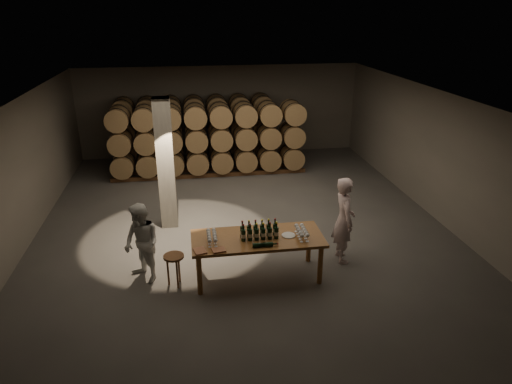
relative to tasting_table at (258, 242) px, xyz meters
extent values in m
plane|color=#53504D|center=(0.00, 2.50, -0.80)|extent=(12.00, 12.00, 0.00)
plane|color=#605E59|center=(0.00, 2.50, 2.40)|extent=(12.00, 12.00, 0.00)
plane|color=slate|center=(0.00, 8.50, 0.80)|extent=(10.00, 0.00, 10.00)
plane|color=slate|center=(0.00, -3.50, 0.80)|extent=(10.00, 0.00, 10.00)
plane|color=slate|center=(-5.00, 2.50, 0.80)|extent=(0.00, 12.00, 12.00)
plane|color=slate|center=(5.00, 2.50, 0.80)|extent=(0.00, 12.00, 12.00)
cube|color=slate|center=(-1.80, 2.70, 0.80)|extent=(0.40, 0.40, 3.20)
cylinder|color=brown|center=(-1.18, -0.43, -0.38)|extent=(0.10, 0.10, 0.84)
cylinder|color=brown|center=(1.18, -0.43, -0.38)|extent=(0.10, 0.10, 0.84)
cylinder|color=brown|center=(-1.18, 0.43, -0.38)|extent=(0.10, 0.10, 0.84)
cylinder|color=brown|center=(1.18, 0.43, -0.38)|extent=(0.10, 0.10, 0.84)
cube|color=brown|center=(0.00, 0.00, 0.07)|extent=(2.60, 1.10, 0.06)
cube|color=brown|center=(-0.96, 7.40, -0.74)|extent=(5.48, 0.10, 0.12)
cube|color=brown|center=(-0.96, 8.00, -0.74)|extent=(5.48, 0.10, 0.12)
cylinder|color=#936742|center=(-3.30, 7.70, -0.33)|extent=(0.70, 0.95, 0.70)
cylinder|color=black|center=(-3.30, 7.44, -0.33)|extent=(0.73, 0.04, 0.73)
cylinder|color=black|center=(-3.30, 7.96, -0.33)|extent=(0.73, 0.04, 0.73)
cylinder|color=#936742|center=(-2.52, 7.70, -0.33)|extent=(0.70, 0.95, 0.70)
cylinder|color=black|center=(-2.52, 7.44, -0.33)|extent=(0.73, 0.04, 0.73)
cylinder|color=black|center=(-2.52, 7.96, -0.33)|extent=(0.73, 0.04, 0.73)
cylinder|color=#936742|center=(-1.74, 7.70, -0.33)|extent=(0.70, 0.95, 0.70)
cylinder|color=black|center=(-1.74, 7.44, -0.33)|extent=(0.73, 0.04, 0.73)
cylinder|color=black|center=(-1.74, 7.96, -0.33)|extent=(0.73, 0.04, 0.73)
cylinder|color=#936742|center=(-0.96, 7.70, -0.33)|extent=(0.70, 0.95, 0.70)
cylinder|color=black|center=(-0.96, 7.44, -0.33)|extent=(0.73, 0.04, 0.73)
cylinder|color=black|center=(-0.96, 7.96, -0.33)|extent=(0.73, 0.04, 0.73)
cylinder|color=#936742|center=(-0.18, 7.70, -0.33)|extent=(0.70, 0.95, 0.70)
cylinder|color=black|center=(-0.18, 7.44, -0.33)|extent=(0.73, 0.04, 0.73)
cylinder|color=black|center=(-0.18, 7.96, -0.33)|extent=(0.73, 0.04, 0.73)
cylinder|color=#936742|center=(0.60, 7.70, -0.33)|extent=(0.70, 0.95, 0.70)
cylinder|color=black|center=(0.60, 7.44, -0.33)|extent=(0.73, 0.04, 0.73)
cylinder|color=black|center=(0.60, 7.96, -0.33)|extent=(0.73, 0.04, 0.73)
cylinder|color=#936742|center=(1.38, 7.70, -0.33)|extent=(0.70, 0.95, 0.70)
cylinder|color=black|center=(1.38, 7.44, -0.33)|extent=(0.73, 0.04, 0.73)
cylinder|color=black|center=(1.38, 7.96, -0.33)|extent=(0.73, 0.04, 0.73)
cylinder|color=#936742|center=(-3.30, 7.70, 0.41)|extent=(0.70, 0.95, 0.70)
cylinder|color=black|center=(-3.30, 7.44, 0.41)|extent=(0.73, 0.04, 0.73)
cylinder|color=black|center=(-3.30, 7.96, 0.41)|extent=(0.73, 0.04, 0.73)
cylinder|color=#936742|center=(-2.52, 7.70, 0.41)|extent=(0.70, 0.95, 0.70)
cylinder|color=black|center=(-2.52, 7.44, 0.41)|extent=(0.73, 0.04, 0.73)
cylinder|color=black|center=(-2.52, 7.96, 0.41)|extent=(0.73, 0.04, 0.73)
cylinder|color=#936742|center=(-1.74, 7.70, 0.41)|extent=(0.70, 0.95, 0.70)
cylinder|color=black|center=(-1.74, 7.44, 0.41)|extent=(0.73, 0.04, 0.73)
cylinder|color=black|center=(-1.74, 7.96, 0.41)|extent=(0.73, 0.04, 0.73)
cylinder|color=#936742|center=(-0.96, 7.70, 0.41)|extent=(0.70, 0.95, 0.70)
cylinder|color=black|center=(-0.96, 7.44, 0.41)|extent=(0.73, 0.04, 0.73)
cylinder|color=black|center=(-0.96, 7.96, 0.41)|extent=(0.73, 0.04, 0.73)
cylinder|color=#936742|center=(-0.18, 7.70, 0.41)|extent=(0.70, 0.95, 0.70)
cylinder|color=black|center=(-0.18, 7.44, 0.41)|extent=(0.73, 0.04, 0.73)
cylinder|color=black|center=(-0.18, 7.96, 0.41)|extent=(0.73, 0.04, 0.73)
cylinder|color=#936742|center=(0.60, 7.70, 0.41)|extent=(0.70, 0.95, 0.70)
cylinder|color=black|center=(0.60, 7.44, 0.41)|extent=(0.73, 0.04, 0.73)
cylinder|color=black|center=(0.60, 7.96, 0.41)|extent=(0.73, 0.04, 0.73)
cylinder|color=#936742|center=(1.38, 7.70, 0.41)|extent=(0.70, 0.95, 0.70)
cylinder|color=black|center=(1.38, 7.44, 0.41)|extent=(0.73, 0.04, 0.73)
cylinder|color=black|center=(1.38, 7.96, 0.41)|extent=(0.73, 0.04, 0.73)
cylinder|color=#936742|center=(-3.30, 7.70, 1.15)|extent=(0.70, 0.95, 0.70)
cylinder|color=black|center=(-3.30, 7.44, 1.15)|extent=(0.73, 0.04, 0.73)
cylinder|color=black|center=(-3.30, 7.96, 1.15)|extent=(0.73, 0.04, 0.73)
cylinder|color=#936742|center=(-2.52, 7.70, 1.15)|extent=(0.70, 0.95, 0.70)
cylinder|color=black|center=(-2.52, 7.44, 1.15)|extent=(0.73, 0.04, 0.73)
cylinder|color=black|center=(-2.52, 7.96, 1.15)|extent=(0.73, 0.04, 0.73)
cylinder|color=#936742|center=(-1.74, 7.70, 1.15)|extent=(0.70, 0.95, 0.70)
cylinder|color=black|center=(-1.74, 7.44, 1.15)|extent=(0.73, 0.04, 0.73)
cylinder|color=black|center=(-1.74, 7.96, 1.15)|extent=(0.73, 0.04, 0.73)
cylinder|color=#936742|center=(-0.96, 7.70, 1.15)|extent=(0.70, 0.95, 0.70)
cylinder|color=black|center=(-0.96, 7.44, 1.15)|extent=(0.73, 0.04, 0.73)
cylinder|color=black|center=(-0.96, 7.96, 1.15)|extent=(0.73, 0.04, 0.73)
cylinder|color=#936742|center=(-0.18, 7.70, 1.15)|extent=(0.70, 0.95, 0.70)
cylinder|color=black|center=(-0.18, 7.44, 1.15)|extent=(0.73, 0.04, 0.73)
cylinder|color=black|center=(-0.18, 7.96, 1.15)|extent=(0.73, 0.04, 0.73)
cylinder|color=#936742|center=(0.60, 7.70, 1.15)|extent=(0.70, 0.95, 0.70)
cylinder|color=black|center=(0.60, 7.44, 1.15)|extent=(0.73, 0.04, 0.73)
cylinder|color=black|center=(0.60, 7.96, 1.15)|extent=(0.73, 0.04, 0.73)
cylinder|color=#936742|center=(1.38, 7.70, 1.15)|extent=(0.70, 0.95, 0.70)
cylinder|color=black|center=(1.38, 7.44, 1.15)|extent=(0.73, 0.04, 0.73)
cylinder|color=black|center=(1.38, 7.96, 1.15)|extent=(0.73, 0.04, 0.73)
cube|color=brown|center=(-0.57, 6.00, -0.74)|extent=(6.26, 0.10, 0.12)
cube|color=brown|center=(-0.57, 6.60, -0.74)|extent=(6.26, 0.10, 0.12)
cylinder|color=#936742|center=(-3.30, 6.30, -0.33)|extent=(0.70, 0.95, 0.70)
cylinder|color=black|center=(-3.30, 6.04, -0.33)|extent=(0.73, 0.04, 0.73)
cylinder|color=black|center=(-3.30, 6.56, -0.33)|extent=(0.73, 0.04, 0.73)
cylinder|color=#936742|center=(-2.52, 6.30, -0.33)|extent=(0.70, 0.95, 0.70)
cylinder|color=black|center=(-2.52, 6.04, -0.33)|extent=(0.73, 0.04, 0.73)
cylinder|color=black|center=(-2.52, 6.56, -0.33)|extent=(0.73, 0.04, 0.73)
cylinder|color=#936742|center=(-1.74, 6.30, -0.33)|extent=(0.70, 0.95, 0.70)
cylinder|color=black|center=(-1.74, 6.04, -0.33)|extent=(0.73, 0.04, 0.73)
cylinder|color=black|center=(-1.74, 6.56, -0.33)|extent=(0.73, 0.04, 0.73)
cylinder|color=#936742|center=(-0.96, 6.30, -0.33)|extent=(0.70, 0.95, 0.70)
cylinder|color=black|center=(-0.96, 6.04, -0.33)|extent=(0.73, 0.04, 0.73)
cylinder|color=black|center=(-0.96, 6.56, -0.33)|extent=(0.73, 0.04, 0.73)
cylinder|color=#936742|center=(-0.18, 6.30, -0.33)|extent=(0.70, 0.95, 0.70)
cylinder|color=black|center=(-0.18, 6.04, -0.33)|extent=(0.73, 0.04, 0.73)
cylinder|color=black|center=(-0.18, 6.56, -0.33)|extent=(0.73, 0.04, 0.73)
cylinder|color=#936742|center=(0.60, 6.30, -0.33)|extent=(0.70, 0.95, 0.70)
cylinder|color=black|center=(0.60, 6.04, -0.33)|extent=(0.73, 0.04, 0.73)
cylinder|color=black|center=(0.60, 6.56, -0.33)|extent=(0.73, 0.04, 0.73)
cylinder|color=#936742|center=(1.38, 6.30, -0.33)|extent=(0.70, 0.95, 0.70)
cylinder|color=black|center=(1.38, 6.04, -0.33)|extent=(0.73, 0.04, 0.73)
cylinder|color=black|center=(1.38, 6.56, -0.33)|extent=(0.73, 0.04, 0.73)
cylinder|color=#936742|center=(2.16, 6.30, -0.33)|extent=(0.70, 0.95, 0.70)
cylinder|color=black|center=(2.16, 6.04, -0.33)|extent=(0.73, 0.04, 0.73)
cylinder|color=black|center=(2.16, 6.56, -0.33)|extent=(0.73, 0.04, 0.73)
cylinder|color=#936742|center=(-3.30, 6.30, 0.41)|extent=(0.70, 0.95, 0.70)
cylinder|color=black|center=(-3.30, 6.04, 0.41)|extent=(0.73, 0.04, 0.73)
cylinder|color=black|center=(-3.30, 6.56, 0.41)|extent=(0.73, 0.04, 0.73)
cylinder|color=#936742|center=(-2.52, 6.30, 0.41)|extent=(0.70, 0.95, 0.70)
cylinder|color=black|center=(-2.52, 6.04, 0.41)|extent=(0.73, 0.04, 0.73)
cylinder|color=black|center=(-2.52, 6.56, 0.41)|extent=(0.73, 0.04, 0.73)
cylinder|color=#936742|center=(-1.74, 6.30, 0.41)|extent=(0.70, 0.95, 0.70)
cylinder|color=black|center=(-1.74, 6.04, 0.41)|extent=(0.73, 0.04, 0.73)
cylinder|color=black|center=(-1.74, 6.56, 0.41)|extent=(0.73, 0.04, 0.73)
cylinder|color=#936742|center=(-0.96, 6.30, 0.41)|extent=(0.70, 0.95, 0.70)
cylinder|color=black|center=(-0.96, 6.04, 0.41)|extent=(0.73, 0.04, 0.73)
cylinder|color=black|center=(-0.96, 6.56, 0.41)|extent=(0.73, 0.04, 0.73)
cylinder|color=#936742|center=(-0.18, 6.30, 0.41)|extent=(0.70, 0.95, 0.70)
cylinder|color=black|center=(-0.18, 6.04, 0.41)|extent=(0.73, 0.04, 0.73)
cylinder|color=black|center=(-0.18, 6.56, 0.41)|extent=(0.73, 0.04, 0.73)
cylinder|color=#936742|center=(0.60, 6.30, 0.41)|extent=(0.70, 0.95, 0.70)
cylinder|color=black|center=(0.60, 6.04, 0.41)|extent=(0.73, 0.04, 0.73)
cylinder|color=black|center=(0.60, 6.56, 0.41)|extent=(0.73, 0.04, 0.73)
cylinder|color=#936742|center=(1.38, 6.30, 0.41)|extent=(0.70, 0.95, 0.70)
cylinder|color=black|center=(1.38, 6.04, 0.41)|extent=(0.73, 0.04, 0.73)
cylinder|color=black|center=(1.38, 6.56, 0.41)|extent=(0.73, 0.04, 0.73)
cylinder|color=#936742|center=(2.16, 6.30, 0.41)|extent=(0.70, 0.95, 0.70)
cylinder|color=black|center=(2.16, 6.04, 0.41)|extent=(0.73, 0.04, 0.73)
cylinder|color=black|center=(2.16, 6.56, 0.41)|extent=(0.73, 0.04, 0.73)
cylinder|color=#936742|center=(-3.30, 6.30, 1.15)|extent=(0.70, 0.95, 0.70)
cylinder|color=black|center=(-3.30, 6.04, 1.15)|extent=(0.73, 0.04, 0.73)
cylinder|color=black|center=(-3.30, 6.56, 1.15)|extent=(0.73, 0.04, 0.73)
cylinder|color=#936742|center=(-2.52, 6.30, 1.15)|extent=(0.70, 0.95, 0.70)
cylinder|color=black|center=(-2.52, 6.04, 1.15)|extent=(0.73, 0.04, 0.73)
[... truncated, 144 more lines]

